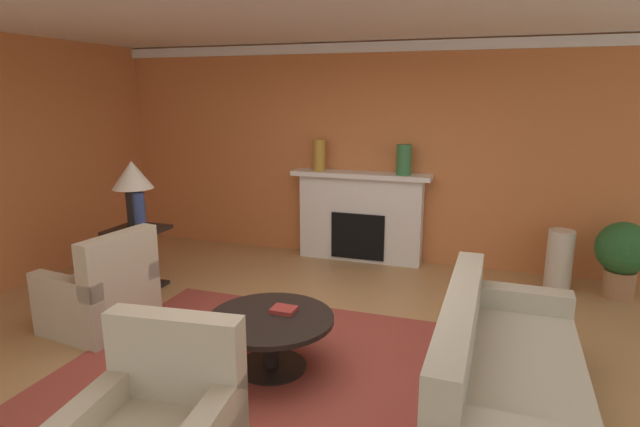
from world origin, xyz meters
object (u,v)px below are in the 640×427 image
at_px(side_table, 139,254).
at_px(table_lamp, 133,182).
at_px(coffee_table, 271,330).
at_px(vase_mantel_right, 404,160).
at_px(armchair_near_window, 101,297).
at_px(vase_on_side_table, 139,213).
at_px(vase_mantel_left, 319,155).
at_px(fireplace, 360,219).
at_px(potted_plant, 623,254).
at_px(sofa, 503,382).
at_px(vase_tall_corner, 559,260).

xyz_separation_m(side_table, table_lamp, (-0.00, 0.00, 0.82)).
relative_size(coffee_table, vase_mantel_right, 2.65).
distance_m(armchair_near_window, vase_on_side_table, 1.05).
bearing_deg(vase_mantel_right, coffee_table, -100.21).
bearing_deg(coffee_table, vase_mantel_left, 101.36).
bearing_deg(armchair_near_window, fireplace, 57.28).
bearing_deg(table_lamp, potted_plant, 15.87).
relative_size(sofa, vase_tall_corner, 3.11).
distance_m(fireplace, vase_on_side_table, 2.75).
bearing_deg(vase_tall_corner, potted_plant, -5.73).
relative_size(side_table, vase_tall_corner, 1.03).
bearing_deg(side_table, armchair_near_window, -71.88).
relative_size(vase_mantel_right, potted_plant, 0.45).
relative_size(vase_tall_corner, potted_plant, 0.82).
xyz_separation_m(coffee_table, side_table, (-2.12, 1.14, 0.06)).
height_order(vase_on_side_table, vase_tall_corner, vase_on_side_table).
height_order(vase_on_side_table, vase_mantel_left, vase_mantel_left).
distance_m(table_lamp, vase_mantel_left, 2.34).
bearing_deg(side_table, vase_on_side_table, -38.66).
xyz_separation_m(fireplace, side_table, (-2.09, -1.80, -0.16)).
height_order(sofa, armchair_near_window, armchair_near_window).
distance_m(table_lamp, vase_mantel_right, 3.17).
xyz_separation_m(armchair_near_window, coffee_table, (1.81, -0.17, 0.03)).
height_order(sofa, potted_plant, sofa).
bearing_deg(vase_tall_corner, sofa, -102.39).
xyz_separation_m(coffee_table, vase_mantel_left, (-0.58, 2.89, 1.04)).
bearing_deg(vase_mantel_left, sofa, -52.65).
bearing_deg(table_lamp, vase_tall_corner, 18.57).
xyz_separation_m(sofa, coffee_table, (-1.73, 0.14, 0.04)).
distance_m(fireplace, side_table, 2.76).
distance_m(coffee_table, table_lamp, 2.56).
height_order(sofa, vase_tall_corner, sofa).
height_order(armchair_near_window, vase_mantel_left, vase_mantel_left).
relative_size(sofa, vase_mantel_right, 5.62).
relative_size(coffee_table, table_lamp, 1.33).
distance_m(armchair_near_window, coffee_table, 1.81).
bearing_deg(vase_on_side_table, fireplace, 44.70).
relative_size(armchair_near_window, table_lamp, 1.27).
distance_m(sofa, potted_plant, 2.99).
bearing_deg(vase_on_side_table, vase_mantel_left, 53.39).
relative_size(side_table, vase_mantel_left, 1.71).
distance_m(vase_tall_corner, potted_plant, 0.62).
xyz_separation_m(sofa, vase_mantel_right, (-1.21, 3.03, 1.06)).
xyz_separation_m(side_table, potted_plant, (5.07, 1.44, 0.09)).
distance_m(table_lamp, potted_plant, 5.32).
height_order(coffee_table, vase_mantel_left, vase_mantel_left).
height_order(sofa, side_table, sofa).
bearing_deg(fireplace, coffee_table, -89.41).
relative_size(vase_mantel_left, vase_mantel_right, 1.09).
height_order(table_lamp, vase_on_side_table, table_lamp).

